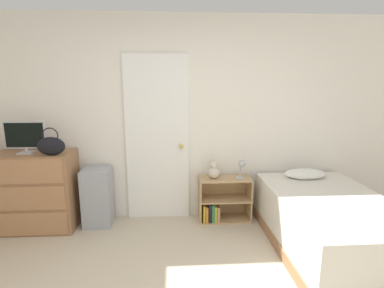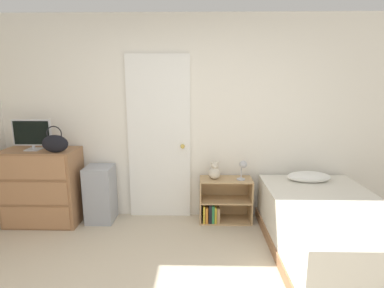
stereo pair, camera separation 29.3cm
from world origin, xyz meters
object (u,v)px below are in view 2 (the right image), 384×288
(handbag, at_px, (55,143))
(bed, at_px, (329,229))
(teddy_bear, at_px, (215,171))
(tv, at_px, (32,134))
(bookshelf, at_px, (221,203))
(desk_lamp, at_px, (243,167))
(storage_bin, at_px, (100,194))
(dresser, at_px, (43,187))

(handbag, bearing_deg, bed, -10.14)
(teddy_bear, bearing_deg, bed, -33.81)
(tv, relative_size, bookshelf, 0.71)
(bookshelf, bearing_deg, tv, -177.42)
(bed, bearing_deg, desk_lamp, 137.76)
(desk_lamp, bearing_deg, storage_bin, 179.32)
(dresser, relative_size, bookshelf, 1.44)
(teddy_bear, height_order, desk_lamp, desk_lamp)
(dresser, relative_size, storage_bin, 1.32)
(dresser, distance_m, storage_bin, 0.70)
(storage_bin, xyz_separation_m, bookshelf, (1.53, 0.03, -0.12))
(dresser, distance_m, bed, 3.33)
(handbag, height_order, storage_bin, handbag)
(bed, bearing_deg, storage_bin, 164.03)
(teddy_bear, bearing_deg, tv, -177.51)
(handbag, height_order, teddy_bear, handbag)
(dresser, distance_m, desk_lamp, 2.49)
(tv, bearing_deg, desk_lamp, 1.22)
(tv, height_order, teddy_bear, tv)
(teddy_bear, bearing_deg, handbag, -173.23)
(tv, xyz_separation_m, teddy_bear, (2.19, 0.10, -0.48))
(bookshelf, height_order, teddy_bear, teddy_bear)
(bookshelf, distance_m, teddy_bear, 0.43)
(tv, distance_m, teddy_bear, 2.24)
(tv, distance_m, bed, 3.49)
(handbag, bearing_deg, dresser, 153.15)
(tv, xyz_separation_m, bed, (3.32, -0.66, -0.84))
(dresser, relative_size, bed, 0.51)
(storage_bin, distance_m, bookshelf, 1.53)
(desk_lamp, bearing_deg, tv, -178.78)
(desk_lamp, distance_m, bed, 1.15)
(tv, xyz_separation_m, handbag, (0.33, -0.13, -0.08))
(bookshelf, distance_m, desk_lamp, 0.56)
(tv, bearing_deg, bookshelf, 2.58)
(handbag, height_order, desk_lamp, handbag)
(handbag, relative_size, desk_lamp, 1.26)
(handbag, xyz_separation_m, storage_bin, (0.42, 0.20, -0.69))
(dresser, distance_m, tv, 0.67)
(tv, xyz_separation_m, bookshelf, (2.28, 0.10, -0.90))
(tv, distance_m, handbag, 0.36)
(bookshelf, bearing_deg, handbag, -173.33)
(dresser, xyz_separation_m, bookshelf, (2.22, 0.09, -0.24))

